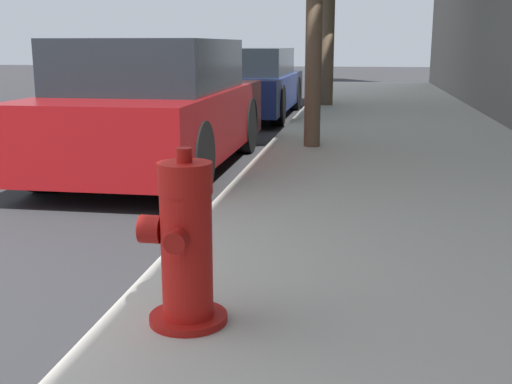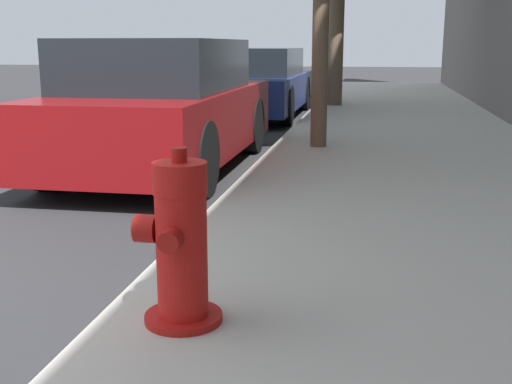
% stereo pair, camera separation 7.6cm
% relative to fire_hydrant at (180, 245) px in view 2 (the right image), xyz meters
% --- Properties ---
extents(fire_hydrant, '(0.39, 0.39, 0.80)m').
position_rel_fire_hydrant_xyz_m(fire_hydrant, '(0.00, 0.00, 0.00)').
color(fire_hydrant, '#A91511').
rests_on(fire_hydrant, sidewalk_slab).
extents(parked_car_near, '(1.71, 4.14, 1.44)m').
position_rel_fire_hydrant_xyz_m(parked_car_near, '(-1.48, 4.23, 0.19)').
color(parked_car_near, maroon).
rests_on(parked_car_near, ground_plane).
extents(parked_car_mid, '(1.86, 4.50, 1.32)m').
position_rel_fire_hydrant_xyz_m(parked_car_mid, '(-1.50, 9.81, 0.14)').
color(parked_car_mid, navy).
rests_on(parked_car_mid, ground_plane).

